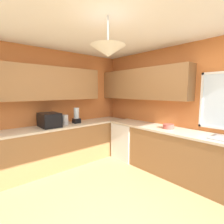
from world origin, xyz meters
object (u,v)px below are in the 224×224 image
Objects in this scene: microwave at (49,120)px; bowl at (168,126)px; blender_appliance at (76,116)px; dishwasher at (128,141)px; kettle at (65,120)px.

bowl is (1.72, 1.70, -0.10)m from microwave.
microwave is 2.24× the size of bowl.
bowl is 2.03m from blender_appliance.
blender_appliance reaches higher than dishwasher.
blender_appliance is at bearing 94.00° from kettle.
microwave is 1.33× the size of blender_appliance.
kettle is (-0.64, -1.33, 0.58)m from dishwasher.
dishwasher is 3.88× the size of kettle.
dishwasher is 1.18m from bowl.
bowl is at bearing 38.70° from kettle.
blender_appliance reaches higher than microwave.
dishwasher is 2.38× the size of blender_appliance.
microwave is 2.17× the size of kettle.
blender_appliance is at bearing -122.29° from dishwasher.
dishwasher is 1.39m from blender_appliance.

